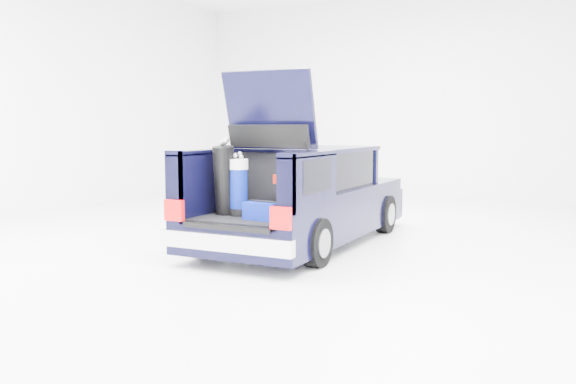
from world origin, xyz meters
The scene contains 6 objects.
ground centered at (0.00, 0.00, 0.00)m, with size 14.00×14.00×0.00m, color white.
car centered at (0.00, 0.11, 0.67)m, with size 1.87×4.65×2.47m.
red_suitcase centered at (0.38, -1.25, 0.87)m, with size 0.37×0.26×0.56m.
black_golf_bag centered at (-0.42, -1.50, 1.05)m, with size 0.31×0.40×1.00m.
blue_golf_bag centered at (-0.22, -1.48, 0.97)m, with size 0.28×0.28×0.83m.
blue_duffel centered at (0.24, -1.65, 0.71)m, with size 0.49×0.36×0.24m.
Camera 1 is at (3.82, -8.17, 1.73)m, focal length 38.00 mm.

